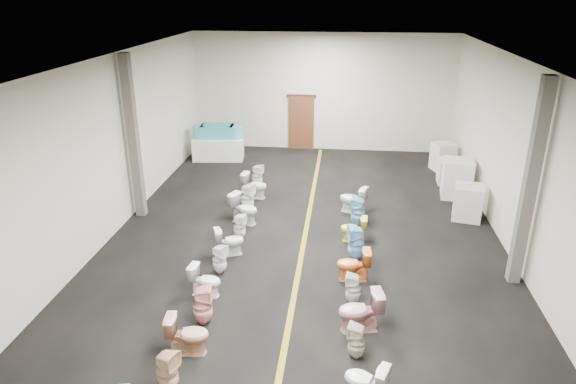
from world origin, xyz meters
name	(u,v)px	position (x,y,z in m)	size (l,w,h in m)	color
floor	(304,238)	(0.00, 0.00, 0.00)	(16.00, 16.00, 0.00)	black
ceiling	(307,61)	(0.00, 0.00, 4.50)	(16.00, 16.00, 0.00)	black
wall_back	(322,93)	(0.00, 8.00, 2.25)	(10.00, 10.00, 0.00)	beige
wall_left	(108,149)	(-5.00, 0.00, 2.25)	(16.00, 16.00, 0.00)	beige
wall_right	(520,163)	(5.00, 0.00, 2.25)	(16.00, 16.00, 0.00)	beige
aisle_stripe	(304,238)	(0.00, 0.00, 0.00)	(0.12, 15.60, 0.01)	olive
back_door	(301,123)	(-0.80, 7.94, 1.05)	(1.00, 0.10, 2.10)	#562D19
door_frame	(302,96)	(-0.80, 7.95, 2.12)	(1.15, 0.08, 0.10)	#331C11
column_left	(133,138)	(-4.75, 1.00, 2.25)	(0.25, 0.25, 4.50)	#59544C
column_right	(530,186)	(4.75, -1.50, 2.25)	(0.25, 0.25, 4.50)	#59544C
display_table	(218,148)	(-3.77, 6.25, 0.41)	(1.84, 0.92, 0.82)	white
bathtub	(218,131)	(-3.77, 6.25, 1.07)	(1.86, 0.74, 0.55)	#3EAAB4
appliance_crate_a	(468,202)	(4.40, 1.76, 0.49)	(0.76, 0.76, 0.97)	silver
appliance_crate_b	(457,179)	(4.40, 3.38, 0.59)	(0.86, 0.86, 1.19)	white
appliance_crate_c	(449,172)	(4.40, 4.55, 0.41)	(0.72, 0.72, 0.81)	silver
appliance_crate_d	(443,157)	(4.40, 5.91, 0.49)	(0.68, 0.68, 0.97)	silver
toilet_left_1	(167,371)	(-1.72, -5.60, 0.38)	(0.34, 0.35, 0.76)	#DCAD88
toilet_left_2	(188,334)	(-1.68, -4.66, 0.38)	(0.42, 0.74, 0.76)	tan
toilet_left_3	(203,305)	(-1.64, -3.80, 0.41)	(0.37, 0.38, 0.82)	pink
toilet_left_4	(205,280)	(-1.85, -2.82, 0.34)	(0.38, 0.67, 0.68)	white
toilet_left_5	(220,259)	(-1.76, -1.92, 0.35)	(0.32, 0.32, 0.71)	white
toilet_left_6	(229,241)	(-1.74, -1.05, 0.36)	(0.40, 0.70, 0.72)	silver
toilet_left_7	(240,227)	(-1.66, -0.21, 0.35)	(0.31, 0.32, 0.70)	white
toilet_left_8	(244,209)	(-1.72, 0.78, 0.41)	(0.46, 0.81, 0.82)	silver
toilet_left_9	(247,197)	(-1.79, 1.60, 0.41)	(0.37, 0.38, 0.82)	white
toilet_left_10	(254,185)	(-1.76, 2.61, 0.39)	(0.44, 0.77, 0.79)	silver
toilet_left_11	(257,176)	(-1.83, 3.54, 0.37)	(0.34, 0.34, 0.75)	white
toilet_right_1	(366,381)	(1.40, -5.44, 0.35)	(0.39, 0.69, 0.71)	white
toilet_right_2	(357,341)	(1.27, -4.46, 0.34)	(0.31, 0.31, 0.68)	beige
toilet_right_3	(360,311)	(1.34, -3.68, 0.42)	(0.47, 0.82, 0.84)	#CF8D92
toilet_right_4	(353,289)	(1.22, -2.80, 0.34)	(0.31, 0.31, 0.68)	silver
toilet_right_5	(353,265)	(1.23, -1.88, 0.37)	(0.42, 0.73, 0.75)	orange
toilet_right_6	(356,243)	(1.29, -0.93, 0.43)	(0.39, 0.39, 0.86)	#85C2F3
toilet_right_7	(354,229)	(1.25, 0.00, 0.34)	(0.38, 0.66, 0.68)	yellow
toilet_right_8	(358,212)	(1.37, 0.91, 0.42)	(0.38, 0.39, 0.84)	#7BB9DF
toilet_right_9	(353,199)	(1.24, 1.82, 0.40)	(0.45, 0.78, 0.80)	white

